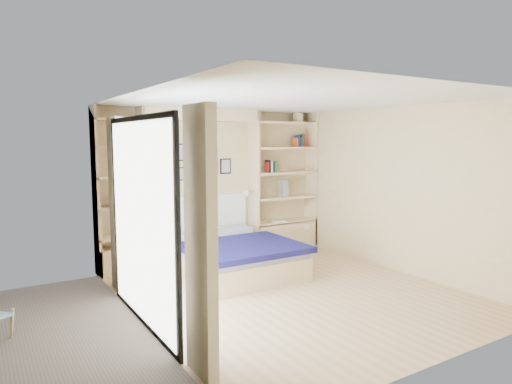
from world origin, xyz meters
TOP-DOWN VIEW (x-y plane):
  - ground at (0.00, 0.00)m, footprint 4.50×4.50m
  - room_shell at (-0.39, 1.52)m, footprint 4.50×4.50m
  - bed at (-0.21, 1.21)m, footprint 1.64×2.05m
  - photo_gallery at (-0.45, 2.22)m, footprint 1.48×0.02m
  - reading_lamps at (-0.30, 2.00)m, footprint 1.92×0.12m
  - shelf_decor at (1.09, 2.07)m, footprint 3.51×0.23m

SIDE VIEW (x-z plane):
  - ground at x=0.00m, z-range 0.00..0.00m
  - bed at x=-0.21m, z-range -0.27..0.80m
  - room_shell at x=-0.39m, z-range -1.17..3.33m
  - reading_lamps at x=-0.30m, z-range 1.03..1.17m
  - photo_gallery at x=-0.45m, z-range 1.19..2.01m
  - shelf_decor at x=1.09m, z-range 0.68..2.71m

